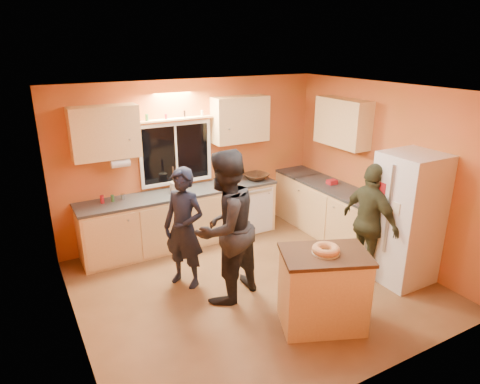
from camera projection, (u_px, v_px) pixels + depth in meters
ground at (255, 286)px, 5.82m from camera, size 4.50×4.50×0.00m
room_shell at (248, 163)px, 5.67m from camera, size 4.54×4.04×2.61m
back_counter at (203, 214)px, 7.07m from camera, size 4.23×0.62×0.90m
right_counter at (342, 216)px, 6.97m from camera, size 0.62×1.84×0.90m
refrigerator at (407, 219)px, 5.72m from camera, size 0.72×0.70×1.80m
island at (323, 289)px, 4.88m from camera, size 1.14×0.98×0.93m
bundt_pastry at (326, 249)px, 4.71m from camera, size 0.31×0.31×0.09m
person_left at (184, 228)px, 5.62m from camera, size 0.66×0.72×1.64m
person_center at (225, 227)px, 5.26m from camera, size 1.16×1.05×1.96m
person_right at (370, 222)px, 5.80m from camera, size 0.41×0.97×1.65m
mixing_bowl at (256, 177)px, 7.33m from camera, size 0.47×0.47×0.10m
utensil_crock at (174, 187)px, 6.69m from camera, size 0.14×0.14×0.17m
potted_plant at (385, 195)px, 6.13m from camera, size 0.32×0.29×0.31m
red_box at (332, 182)px, 7.10m from camera, size 0.16×0.12×0.07m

